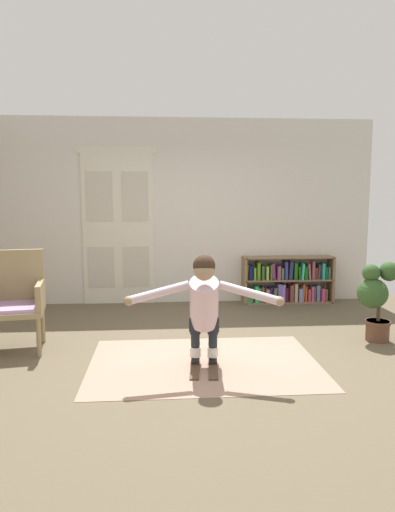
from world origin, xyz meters
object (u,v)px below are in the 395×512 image
at_px(person_skier, 204,302).
at_px(potted_plant, 376,297).
at_px(bookshelf, 287,282).
at_px(skis_pair, 204,360).
at_px(wicker_chair, 16,298).

bearing_deg(person_skier, potted_plant, 20.65).
relative_size(bookshelf, person_skier, 0.99).
distance_m(potted_plant, skis_pair, 2.22).
relative_size(bookshelf, skis_pair, 1.50).
bearing_deg(skis_pair, potted_plant, 15.60).
distance_m(skis_pair, person_skier, 0.70).
height_order(skis_pair, person_skier, person_skier).
relative_size(bookshelf, potted_plant, 1.54).
height_order(bookshelf, wicker_chair, wicker_chair).
distance_m(bookshelf, skis_pair, 3.07).
bearing_deg(bookshelf, skis_pair, -120.82).
relative_size(bookshelf, wicker_chair, 1.32).
distance_m(wicker_chair, skis_pair, 2.21).
bearing_deg(bookshelf, potted_plant, -75.76).
bearing_deg(potted_plant, person_skier, -159.35).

